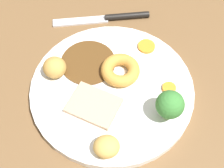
{
  "coord_description": "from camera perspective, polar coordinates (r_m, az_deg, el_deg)",
  "views": [
    {
      "loc": [
        -25.97,
        3.69,
        50.22
      ],
      "look_at": [
        2.53,
        0.64,
        6.0
      ],
      "focal_mm": 52.94,
      "sensor_mm": 36.0,
      "label": 1
    }
  ],
  "objects": [
    {
      "name": "dining_table",
      "position": [
        0.55,
        0.94,
        -4.52
      ],
      "size": [
        120.0,
        84.0,
        3.6
      ],
      "primitive_type": "cube",
      "color": "brown",
      "rests_on": "ground"
    },
    {
      "name": "dinner_plate",
      "position": [
        0.54,
        0.0,
        -0.98
      ],
      "size": [
        26.65,
        26.65,
        1.4
      ],
      "primitive_type": "cylinder",
      "color": "white",
      "rests_on": "dining_table"
    },
    {
      "name": "gravy_pool",
      "position": [
        0.56,
        -4.14,
        3.77
      ],
      "size": [
        9.35,
        9.35,
        0.3
      ],
      "primitive_type": "cylinder",
      "color": "#563819",
      "rests_on": "dinner_plate"
    },
    {
      "name": "meat_slice_main",
      "position": [
        0.51,
        -3.18,
        -3.69
      ],
      "size": [
        8.92,
        9.5,
        0.8
      ],
      "primitive_type": "cube",
      "rotation": [
        0.0,
        0.0,
        1.02
      ],
      "color": "tan",
      "rests_on": "dinner_plate"
    },
    {
      "name": "yorkshire_pudding",
      "position": [
        0.54,
        1.45,
        2.4
      ],
      "size": [
        6.47,
        6.47,
        2.03
      ],
      "primitive_type": "torus",
      "color": "#C68938",
      "rests_on": "dinner_plate"
    },
    {
      "name": "roast_potato_left",
      "position": [
        0.47,
        -0.95,
        -10.76
      ],
      "size": [
        3.57,
        3.87,
        2.82
      ],
      "primitive_type": "ellipsoid",
      "rotation": [
        0.0,
        0.0,
        0.01
      ],
      "color": "tan",
      "rests_on": "dinner_plate"
    },
    {
      "name": "roast_potato_right",
      "position": [
        0.55,
        -9.89,
        2.84
      ],
      "size": [
        4.39,
        4.44,
        3.37
      ],
      "primitive_type": "ellipsoid",
      "rotation": [
        0.0,
        0.0,
        2.96
      ],
      "color": "#BC8C42",
      "rests_on": "dinner_plate"
    },
    {
      "name": "carrot_coin_front",
      "position": [
        0.54,
        9.82,
        -0.73
      ],
      "size": [
        2.21,
        2.21,
        0.58
      ],
      "primitive_type": "cylinder",
      "color": "orange",
      "rests_on": "dinner_plate"
    },
    {
      "name": "carrot_coin_back",
      "position": [
        0.59,
        5.96,
        6.48
      ],
      "size": [
        3.03,
        3.03,
        0.48
      ],
      "primitive_type": "cylinder",
      "color": "orange",
      "rests_on": "dinner_plate"
    },
    {
      "name": "broccoli_floret",
      "position": [
        0.49,
        9.97,
        -3.6
      ],
      "size": [
        4.29,
        4.29,
        5.47
      ],
      "color": "#8CB766",
      "rests_on": "dinner_plate"
    },
    {
      "name": "knife",
      "position": [
        0.65,
        -0.35,
        11.35
      ],
      "size": [
        1.73,
        18.5,
        1.2
      ],
      "rotation": [
        0.0,
        0.0,
        1.57
      ],
      "color": "black",
      "rests_on": "dining_table"
    }
  ]
}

